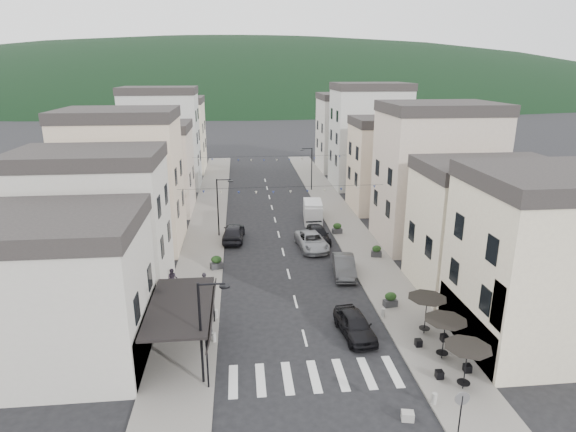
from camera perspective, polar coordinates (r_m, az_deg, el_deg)
name	(u,v)px	position (r m, az deg, el deg)	size (l,w,h in m)	color
ground	(320,400)	(26.74, 3.83, -20.92)	(700.00, 700.00, 0.00)	black
sidewalk_left	(209,219)	(55.33, -9.40, -0.31)	(4.00, 76.00, 0.12)	slate
sidewalk_right	(338,215)	(56.35, 6.00, 0.15)	(4.00, 76.00, 0.12)	slate
hill_backdrop	(243,94)	(321.15, -5.30, 14.19)	(640.00, 360.00, 70.00)	black
boutique_building	(34,300)	(30.89, -27.85, -8.79)	(12.00, 8.00, 8.00)	#B6B0A6
bistro_building	(551,269)	(32.82, 28.71, -5.52)	(10.00, 8.00, 10.00)	beige
boutique_awning	(185,307)	(29.18, -12.17, -10.50)	(3.77, 7.50, 3.28)	black
buildings_row_left	(150,158)	(60.33, -16.07, 6.64)	(10.20, 54.16, 14.00)	#B6B0A6
buildings_row_right	(388,154)	(61.00, 11.81, 7.24)	(10.20, 54.16, 14.50)	beige
cafe_terrace	(445,324)	(29.74, 18.13, -12.12)	(2.50, 8.10, 2.53)	black
streetlamp_left_near	(206,323)	(26.14, -9.75, -12.37)	(1.70, 0.56, 6.00)	black
streetlamp_left_far	(220,201)	(48.47, -8.02, 1.73)	(1.70, 0.56, 6.00)	black
streetlamp_right_far	(310,164)	(66.65, 2.59, 6.12)	(1.70, 0.56, 6.00)	black
traffic_sign	(461,406)	(24.50, 19.85, -20.46)	(0.70, 0.07, 2.70)	black
bollards	(306,336)	(30.97, 2.12, -14.07)	(11.66, 10.26, 0.60)	gray
bunting_near	(282,191)	(44.22, -0.73, 3.01)	(19.00, 0.28, 0.62)	black
bunting_far	(270,159)	(59.82, -2.11, 6.75)	(19.00, 0.28, 0.62)	black
parked_car_a	(355,325)	(31.78, 7.94, -12.63)	(1.82, 4.51, 1.54)	black
parked_car_b	(344,266)	(40.19, 6.67, -5.92)	(1.67, 4.78, 1.57)	#353638
parked_car_c	(312,241)	(45.65, 2.84, -2.98)	(2.51, 5.45, 1.52)	gray
parked_car_d	(318,234)	(47.61, 3.57, -2.20)	(1.96, 4.82, 1.40)	black
parked_car_e	(234,232)	(48.03, -6.47, -1.90)	(2.03, 5.05, 1.72)	black
delivery_van	(313,211)	(53.84, 2.95, 0.62)	(2.41, 5.06, 2.35)	silver
pedestrian_a	(205,285)	(36.45, -9.85, -8.08)	(0.70, 0.46, 1.92)	black
pedestrian_b	(173,279)	(38.38, -13.51, -7.23)	(0.78, 0.61, 1.61)	black
concrete_block_b	(408,416)	(26.06, 13.99, -22.01)	(0.60, 0.45, 0.45)	#9A9792
planter_la	(204,328)	(31.89, -9.89, -12.90)	(1.02, 0.69, 1.05)	#333335
planter_lb	(216,262)	(41.38, -8.47, -5.46)	(1.16, 0.87, 1.16)	#2D2D30
planter_ra	(390,299)	(35.59, 12.05, -9.65)	(1.05, 0.70, 1.08)	#303133
planter_rb	(376,251)	(44.23, 10.45, -4.11)	(1.03, 0.71, 1.05)	#2B2B2E
planter_rc	(337,228)	(49.71, 5.85, -1.46)	(1.05, 0.66, 1.11)	#2E2F31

